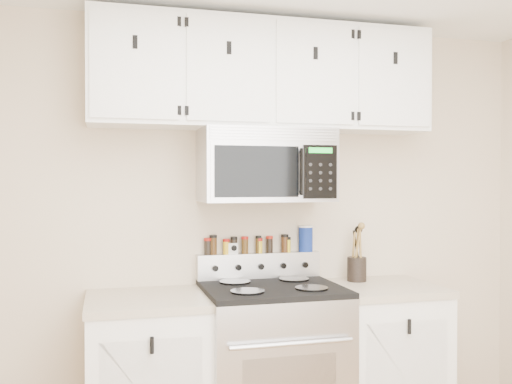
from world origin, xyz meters
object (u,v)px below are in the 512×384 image
range (272,368)px  utensil_crock (357,267)px  microwave (266,165)px  salt_canister (306,238)px

range → utensil_crock: 0.81m
range → microwave: size_ratio=1.45×
range → utensil_crock: (0.60, 0.17, 0.52)m
microwave → salt_canister: 0.56m
range → salt_canister: bearing=43.0°
utensil_crock → salt_canister: bearing=159.5°
microwave → salt_canister: bearing=27.3°
salt_canister → range: bearing=-137.0°
range → salt_canister: size_ratio=6.77×
utensil_crock → range: bearing=-163.9°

